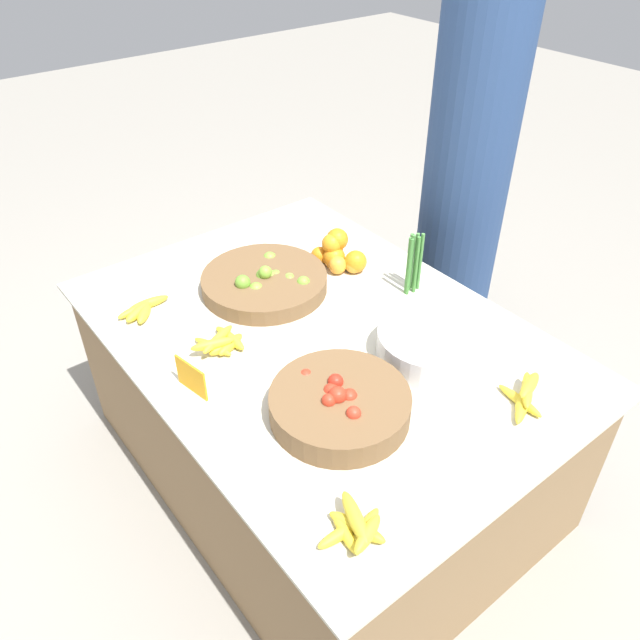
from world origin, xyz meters
TOP-DOWN VIEW (x-y plane):
  - ground_plane at (0.00, 0.00)m, footprint 12.00×12.00m
  - market_table at (0.00, 0.00)m, footprint 1.59×1.13m
  - lime_bowl at (-0.31, 0.01)m, footprint 0.44×0.44m
  - tomato_basket at (0.32, -0.18)m, footprint 0.38×0.38m
  - orange_pile at (-0.27, 0.30)m, footprint 0.20×0.14m
  - metal_bowl at (0.29, 0.19)m, footprint 0.32×0.32m
  - price_sign at (-0.01, -0.45)m, footprint 0.12×0.03m
  - veg_bundle at (0.01, 0.40)m, footprint 0.04×0.07m
  - banana_bunch_front_left at (0.63, -0.39)m, footprint 0.16×0.18m
  - banana_bunch_back_center at (0.60, 0.25)m, footprint 0.15×0.19m
  - banana_bunch_middle_right at (-0.45, -0.40)m, footprint 0.12×0.19m
  - banana_bunch_front_center at (-0.12, -0.29)m, footprint 0.15×0.18m
  - vendor_person at (-0.27, 0.97)m, footprint 0.35×0.35m

SIDE VIEW (x-z plane):
  - ground_plane at x=0.00m, z-range 0.00..0.00m
  - market_table at x=0.00m, z-range 0.00..0.64m
  - banana_bunch_middle_right at x=-0.45m, z-range 0.64..0.68m
  - banana_bunch_front_center at x=-0.12m, z-range 0.64..0.70m
  - banana_bunch_front_left at x=0.63m, z-range 0.64..0.70m
  - banana_bunch_back_center at x=0.60m, z-range 0.64..0.70m
  - lime_bowl at x=-0.31m, z-range 0.63..0.72m
  - tomato_basket at x=0.32m, z-range 0.63..0.74m
  - metal_bowl at x=0.29m, z-range 0.64..0.73m
  - price_sign at x=-0.01m, z-range 0.64..0.75m
  - orange_pile at x=-0.27m, z-range 0.63..0.77m
  - veg_bundle at x=0.01m, z-range 0.64..0.86m
  - vendor_person at x=-0.27m, z-range -0.06..1.68m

